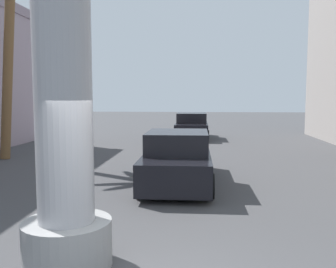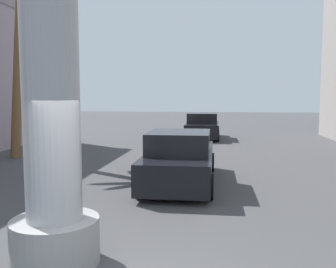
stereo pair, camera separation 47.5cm
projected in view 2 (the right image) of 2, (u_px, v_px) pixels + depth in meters
The scene contains 4 objects.
ground_plane at pixel (184, 164), 14.23m from camera, with size 95.23×95.23×0.00m, color #424244.
car_lead at pixel (180, 160), 11.00m from camera, with size 2.03×4.99×1.56m.
car_far at pixel (202, 126), 22.78m from camera, with size 2.05×4.43×1.56m.
palm_tree_mid_left at pixel (17, 37), 15.34m from camera, with size 2.88×2.92×8.05m.
Camera 2 is at (1.31, -4.00, 2.56)m, focal length 40.00 mm.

